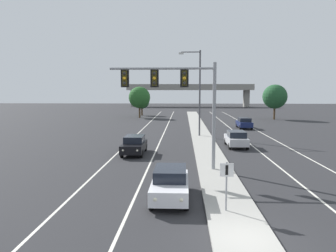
{
  "coord_description": "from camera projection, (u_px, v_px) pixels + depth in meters",
  "views": [
    {
      "loc": [
        -2.24,
        -11.6,
        5.48
      ],
      "look_at": [
        -3.2,
        9.64,
        3.2
      ],
      "focal_mm": 35.39,
      "sensor_mm": 36.0,
      "label": 1
    }
  ],
  "objects": [
    {
      "name": "ground_plane",
      "position": [
        244.0,
        242.0,
        12.0
      ],
      "size": [
        260.0,
        260.0,
        0.0
      ],
      "primitive_type": "plane",
      "color": "#28282B"
    },
    {
      "name": "median_island",
      "position": [
        208.0,
        151.0,
        29.87
      ],
      "size": [
        2.4,
        110.0,
        0.15
      ],
      "primitive_type": "cube",
      "color": "#9E9B93",
      "rests_on": "ground"
    },
    {
      "name": "lane_stripe_oncoming_center",
      "position": [
        161.0,
        140.0,
        37.05
      ],
      "size": [
        0.14,
        100.0,
        0.01
      ],
      "primitive_type": "cube",
      "color": "silver",
      "rests_on": "ground"
    },
    {
      "name": "lane_stripe_receding_center",
      "position": [
        245.0,
        140.0,
        36.62
      ],
      "size": [
        0.14,
        100.0,
        0.01
      ],
      "primitive_type": "cube",
      "color": "silver",
      "rests_on": "ground"
    },
    {
      "name": "edge_stripe_left",
      "position": [
        132.0,
        140.0,
        37.2
      ],
      "size": [
        0.14,
        100.0,
        0.01
      ],
      "primitive_type": "cube",
      "color": "silver",
      "rests_on": "ground"
    },
    {
      "name": "edge_stripe_right",
      "position": [
        276.0,
        140.0,
        36.47
      ],
      "size": [
        0.14,
        100.0,
        0.01
      ],
      "primitive_type": "cube",
      "color": "silver",
      "rests_on": "ground"
    },
    {
      "name": "overhead_signal_mast",
      "position": [
        178.0,
        91.0,
        22.17
      ],
      "size": [
        7.14,
        0.44,
        7.2
      ],
      "color": "gray",
      "rests_on": "median_island"
    },
    {
      "name": "median_sign_post",
      "position": [
        227.0,
        179.0,
        14.61
      ],
      "size": [
        0.6,
        0.1,
        2.2
      ],
      "color": "gray",
      "rests_on": "median_island"
    },
    {
      "name": "street_lamp_median",
      "position": [
        198.0,
        88.0,
        38.85
      ],
      "size": [
        2.58,
        0.28,
        10.0
      ],
      "color": "#4C4C51",
      "rests_on": "median_island"
    },
    {
      "name": "car_oncoming_white",
      "position": [
        170.0,
        183.0,
        16.7
      ],
      "size": [
        1.83,
        4.47,
        1.58
      ],
      "color": "silver",
      "rests_on": "ground"
    },
    {
      "name": "car_oncoming_black",
      "position": [
        134.0,
        145.0,
        28.63
      ],
      "size": [
        1.83,
        4.48,
        1.58
      ],
      "color": "black",
      "rests_on": "ground"
    },
    {
      "name": "car_receding_silver",
      "position": [
        236.0,
        139.0,
        32.24
      ],
      "size": [
        1.83,
        4.47,
        1.58
      ],
      "color": "#B7B7BC",
      "rests_on": "ground"
    },
    {
      "name": "car_receding_navy",
      "position": [
        244.0,
        123.0,
        48.02
      ],
      "size": [
        1.84,
        4.48,
        1.58
      ],
      "color": "#141E4C",
      "rests_on": "ground"
    },
    {
      "name": "overpass_bridge",
      "position": [
        190.0,
        90.0,
        112.48
      ],
      "size": [
        42.4,
        6.4,
        7.65
      ],
      "color": "gray",
      "rests_on": "ground"
    },
    {
      "name": "tree_far_left_a",
      "position": [
        139.0,
        97.0,
        66.65
      ],
      "size": [
        4.35,
        4.35,
        6.29
      ],
      "color": "#4C3823",
      "rests_on": "ground"
    },
    {
      "name": "tree_far_left_b",
      "position": [
        142.0,
        101.0,
        73.23
      ],
      "size": [
        3.34,
        3.34,
        4.84
      ],
      "color": "#4C3823",
      "rests_on": "ground"
    },
    {
      "name": "tree_far_right_b",
      "position": [
        275.0,
        97.0,
        62.81
      ],
      "size": [
        4.6,
        4.6,
        6.65
      ],
      "color": "#4C3823",
      "rests_on": "ground"
    }
  ]
}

